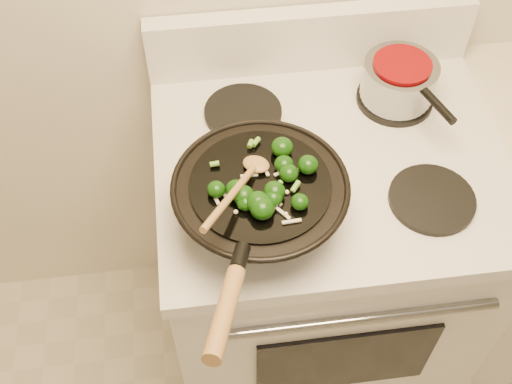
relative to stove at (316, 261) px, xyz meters
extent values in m
cube|color=white|center=(0.00, 0.00, -0.03)|extent=(0.76, 0.64, 0.88)
cube|color=white|center=(0.00, 0.00, 0.43)|extent=(0.78, 0.66, 0.04)
cube|color=white|center=(0.00, 0.30, 0.53)|extent=(0.78, 0.05, 0.16)
cylinder|color=gray|center=(0.00, -0.33, 0.31)|extent=(0.60, 0.02, 0.02)
cube|color=black|center=(0.00, -0.33, 0.08)|extent=(0.42, 0.01, 0.28)
cylinder|color=black|center=(-0.18, -0.15, 0.46)|extent=(0.18, 0.18, 0.01)
cylinder|color=black|center=(0.18, -0.15, 0.46)|extent=(0.18, 0.18, 0.01)
cylinder|color=black|center=(-0.18, 0.15, 0.46)|extent=(0.18, 0.18, 0.01)
cylinder|color=black|center=(0.18, 0.15, 0.46)|extent=(0.18, 0.18, 0.01)
torus|color=black|center=(-0.18, -0.15, 0.56)|extent=(0.34, 0.34, 0.01)
cylinder|color=black|center=(-0.18, -0.15, 0.56)|extent=(0.27, 0.27, 0.01)
cylinder|color=black|center=(-0.24, -0.34, 0.61)|extent=(0.04, 0.06, 0.04)
cylinder|color=olive|center=(-0.27, -0.45, 0.64)|extent=(0.08, 0.18, 0.07)
ellipsoid|color=#0F3708|center=(-0.13, -0.12, 0.58)|extent=(0.04, 0.04, 0.03)
cylinder|color=#4E7E2D|center=(-0.12, -0.12, 0.57)|extent=(0.02, 0.02, 0.01)
ellipsoid|color=#0F3708|center=(-0.12, -0.21, 0.58)|extent=(0.03, 0.03, 0.03)
ellipsoid|color=#0F3708|center=(-0.19, -0.21, 0.59)|extent=(0.05, 0.05, 0.04)
ellipsoid|color=#0F3708|center=(-0.16, -0.20, 0.58)|extent=(0.04, 0.04, 0.03)
cylinder|color=#4E7E2D|center=(-0.15, -0.20, 0.57)|extent=(0.01, 0.02, 0.01)
ellipsoid|color=#0F3708|center=(-0.12, -0.15, 0.58)|extent=(0.04, 0.04, 0.03)
ellipsoid|color=#0F3708|center=(-0.13, -0.08, 0.58)|extent=(0.04, 0.04, 0.04)
ellipsoid|color=#0F3708|center=(-0.22, -0.19, 0.58)|extent=(0.04, 0.04, 0.03)
cylinder|color=#4E7E2D|center=(-0.20, -0.19, 0.57)|extent=(0.02, 0.02, 0.01)
ellipsoid|color=#0F3708|center=(-0.16, -0.19, 0.58)|extent=(0.04, 0.04, 0.03)
ellipsoid|color=#0F3708|center=(-0.18, -0.22, 0.58)|extent=(0.03, 0.03, 0.03)
ellipsoid|color=#0F3708|center=(-0.19, -0.22, 0.59)|extent=(0.05, 0.05, 0.04)
cylinder|color=#4E7E2D|center=(-0.17, -0.22, 0.57)|extent=(0.02, 0.02, 0.01)
ellipsoid|color=#0F3708|center=(-0.23, -0.17, 0.58)|extent=(0.04, 0.04, 0.03)
ellipsoid|color=#0F3708|center=(-0.26, -0.17, 0.58)|extent=(0.03, 0.03, 0.03)
ellipsoid|color=#0F3708|center=(-0.21, -0.20, 0.58)|extent=(0.03, 0.03, 0.03)
cylinder|color=#4E7E2D|center=(-0.20, -0.20, 0.57)|extent=(0.02, 0.02, 0.01)
ellipsoid|color=#0F3708|center=(-0.09, -0.13, 0.58)|extent=(0.04, 0.04, 0.03)
cube|color=#EAE7CB|center=(-0.13, -0.13, 0.57)|extent=(0.04, 0.02, 0.00)
cube|color=#EAE7CB|center=(-0.20, -0.13, 0.57)|extent=(0.03, 0.01, 0.00)
cube|color=#EAE7CB|center=(-0.17, -0.12, 0.57)|extent=(0.01, 0.04, 0.00)
cube|color=#EAE7CB|center=(-0.16, -0.20, 0.57)|extent=(0.02, 0.03, 0.00)
cube|color=#EAE7CB|center=(-0.09, -0.12, 0.57)|extent=(0.04, 0.03, 0.00)
cube|color=#EAE7CB|center=(-0.15, -0.22, 0.57)|extent=(0.03, 0.04, 0.00)
cube|color=#EAE7CB|center=(-0.24, -0.17, 0.57)|extent=(0.03, 0.01, 0.00)
cube|color=#EAE7CB|center=(-0.27, -0.17, 0.57)|extent=(0.02, 0.05, 0.00)
cube|color=#EAE7CB|center=(-0.14, -0.25, 0.57)|extent=(0.04, 0.01, 0.00)
cylinder|color=#5E9E32|center=(-0.19, -0.06, 0.58)|extent=(0.02, 0.02, 0.02)
cylinder|color=#5E9E32|center=(-0.26, -0.10, 0.58)|extent=(0.02, 0.01, 0.02)
cylinder|color=#5E9E32|center=(-0.12, -0.17, 0.58)|extent=(0.02, 0.02, 0.01)
cylinder|color=#5E9E32|center=(-0.15, -0.17, 0.58)|extent=(0.02, 0.02, 0.01)
cylinder|color=#5E9E32|center=(-0.18, -0.05, 0.58)|extent=(0.03, 0.02, 0.01)
sphere|color=beige|center=(-0.19, -0.10, 0.57)|extent=(0.01, 0.01, 0.01)
sphere|color=beige|center=(-0.14, -0.23, 0.57)|extent=(0.01, 0.01, 0.01)
sphere|color=beige|center=(-0.23, -0.22, 0.57)|extent=(0.01, 0.01, 0.01)
sphere|color=beige|center=(-0.13, -0.18, 0.57)|extent=(0.01, 0.01, 0.01)
sphere|color=beige|center=(-0.14, -0.12, 0.57)|extent=(0.01, 0.01, 0.01)
ellipsoid|color=olive|center=(-0.18, -0.11, 0.58)|extent=(0.07, 0.06, 0.01)
cylinder|color=olive|center=(-0.24, -0.21, 0.61)|extent=(0.12, 0.19, 0.08)
cylinder|color=gray|center=(0.18, 0.15, 0.51)|extent=(0.17, 0.17, 0.09)
cylinder|color=#6E0507|center=(0.18, 0.15, 0.56)|extent=(0.13, 0.13, 0.01)
cylinder|color=black|center=(0.22, 0.02, 0.55)|extent=(0.05, 0.10, 0.02)
camera|label=1|loc=(-0.28, -0.89, 1.52)|focal=45.00mm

